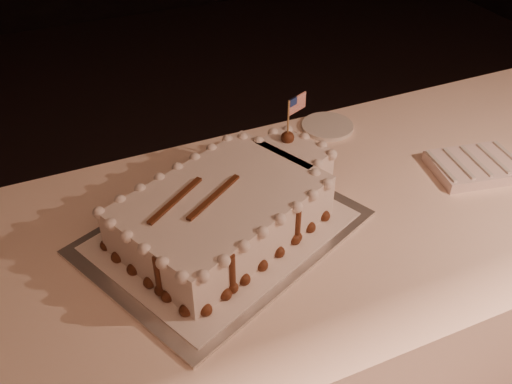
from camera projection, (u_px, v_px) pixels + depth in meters
name	position (u px, v px, depth m)	size (l,w,h in m)	color
banquet_table	(265.00, 335.00, 1.50)	(2.40, 0.80, 0.75)	#FFDFC5
cake_board	(223.00, 232.00, 1.25)	(0.56, 0.42, 0.01)	silver
doily	(223.00, 230.00, 1.25)	(0.50, 0.38, 0.00)	white
sheet_cake	(231.00, 206.00, 1.24)	(0.56, 0.43, 0.21)	silver
napkin_stack	(475.00, 166.00, 1.43)	(0.24, 0.19, 0.03)	white
side_plate	(327.00, 126.00, 1.60)	(0.14, 0.14, 0.01)	silver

